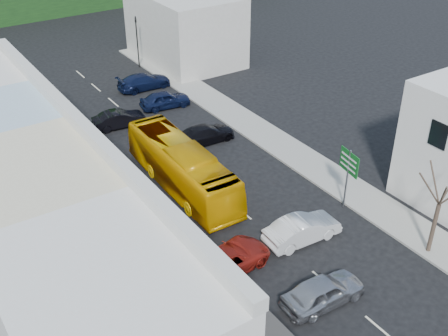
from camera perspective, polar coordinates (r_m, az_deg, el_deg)
ground at (r=33.56m, az=5.71°, el=-7.66°), size 120.00×120.00×0.00m
sidewalk_left at (r=37.68m, az=-13.00°, el=-3.40°), size 3.00×52.00×0.15m
sidewalk_right at (r=43.96m, az=5.29°, el=2.68°), size 3.00×52.00×0.15m
shopfront_row at (r=30.45m, az=-18.98°, el=-4.64°), size 8.25×30.00×8.00m
distant_block_right at (r=59.83m, az=-4.02°, el=14.15°), size 8.00×12.00×7.00m
bus at (r=37.62m, az=-4.28°, el=0.03°), size 2.78×11.66×3.10m
car_silver at (r=29.75m, az=10.02°, el=-12.36°), size 4.46×1.95×1.40m
car_white at (r=33.56m, az=7.96°, el=-6.31°), size 4.49×2.04×1.40m
car_red at (r=31.23m, az=0.44°, el=-9.28°), size 4.79×2.42×1.40m
car_black_near at (r=43.61m, az=-1.94°, el=3.48°), size 4.53×1.92×1.40m
car_navy_mid at (r=49.56m, az=-6.00°, el=6.88°), size 4.60×2.37×1.40m
car_black_far at (r=46.68m, az=-10.59°, el=4.90°), size 4.58×2.29×1.40m
car_navy_far at (r=53.63m, az=-8.12°, el=8.67°), size 4.54×1.95×1.40m
pedestrian_left at (r=32.06m, az=-10.57°, el=-7.98°), size 0.53×0.68×1.70m
direction_sign at (r=36.12m, az=12.38°, el=-1.14°), size 0.85×1.95×4.17m
street_tree at (r=32.95m, az=21.00°, el=-3.50°), size 3.02×3.02×6.69m
traffic_signal at (r=58.33m, az=-8.79°, el=12.50°), size 0.96×1.27×5.24m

